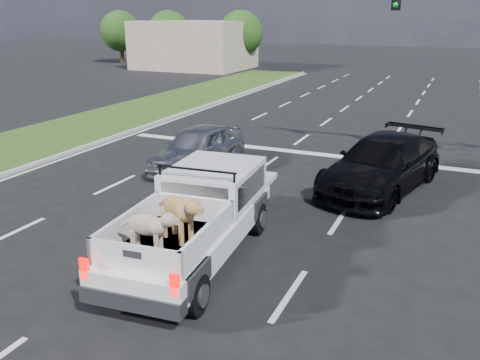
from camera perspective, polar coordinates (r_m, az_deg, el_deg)
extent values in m
plane|color=black|center=(10.39, -3.80, -10.77)|extent=(160.00, 160.00, 0.00)
cube|color=silver|center=(17.69, -9.91, 1.41)|extent=(0.12, 60.00, 0.01)
cube|color=silver|center=(16.07, 0.55, -0.02)|extent=(0.12, 60.00, 0.01)
cube|color=silver|center=(15.11, 12.84, -1.70)|extent=(0.12, 60.00, 0.01)
cube|color=silver|center=(19.83, -18.51, 2.56)|extent=(0.15, 60.00, 0.01)
cube|color=silver|center=(19.19, 10.14, 2.73)|extent=(17.00, 0.45, 0.01)
cube|color=#244715|center=(21.70, -23.85, 3.35)|extent=(5.00, 60.00, 0.10)
cube|color=#A29E94|center=(19.98, -19.06, 2.80)|extent=(0.15, 60.00, 0.14)
cube|color=tan|center=(50.36, -5.15, 14.88)|extent=(10.00, 8.00, 4.40)
cylinder|color=#332114|center=(57.53, -13.14, 13.77)|extent=(0.44, 0.44, 2.16)
sphere|color=#13390F|center=(57.42, -13.30, 15.98)|extent=(4.20, 4.20, 4.20)
cylinder|color=#332114|center=(54.17, -7.88, 13.82)|extent=(0.44, 0.44, 2.16)
sphere|color=#13390F|center=(54.05, -7.99, 16.17)|extent=(4.20, 4.20, 4.20)
cylinder|color=#332114|center=(50.45, 0.11, 13.68)|extent=(0.44, 0.44, 2.16)
sphere|color=#13390F|center=(50.33, 0.12, 16.20)|extent=(4.20, 4.20, 4.20)
cylinder|color=black|center=(9.83, -14.44, -10.68)|extent=(0.34, 0.77, 0.75)
cylinder|color=black|center=(9.08, -5.07, -12.69)|extent=(0.34, 0.77, 0.75)
cylinder|color=black|center=(12.72, -5.55, -3.36)|extent=(0.34, 0.77, 0.75)
cylinder|color=black|center=(12.15, 1.88, -4.34)|extent=(0.34, 0.77, 0.75)
cube|color=silver|center=(10.79, -5.29, -5.81)|extent=(2.33, 5.37, 0.51)
cube|color=silver|center=(11.60, -2.92, -0.41)|extent=(2.01, 2.42, 0.85)
cube|color=black|center=(10.62, -5.15, -2.08)|extent=(1.53, 0.16, 0.61)
cylinder|color=black|center=(10.55, -4.95, 1.18)|extent=(1.77, 0.21, 0.05)
cube|color=black|center=(9.75, -8.11, -7.18)|extent=(1.97, 2.66, 0.06)
cube|color=silver|center=(10.02, -12.49, -4.94)|extent=(0.30, 2.51, 0.51)
cube|color=silver|center=(9.30, -3.54, -6.37)|extent=(0.30, 2.51, 0.51)
cube|color=silver|center=(8.67, -11.83, -8.66)|extent=(1.76, 0.23, 0.51)
cube|color=red|center=(9.05, -17.06, -9.53)|extent=(0.16, 0.07, 0.39)
cube|color=red|center=(8.25, -7.33, -11.66)|extent=(0.16, 0.07, 0.39)
cube|color=black|center=(8.90, -12.00, -13.01)|extent=(1.91, 0.46, 0.30)
imported|color=#A2A4A8|center=(17.15, -4.70, 3.63)|extent=(1.92, 4.39, 1.47)
imported|color=black|center=(15.62, 15.67, 1.75)|extent=(3.41, 5.81, 1.58)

